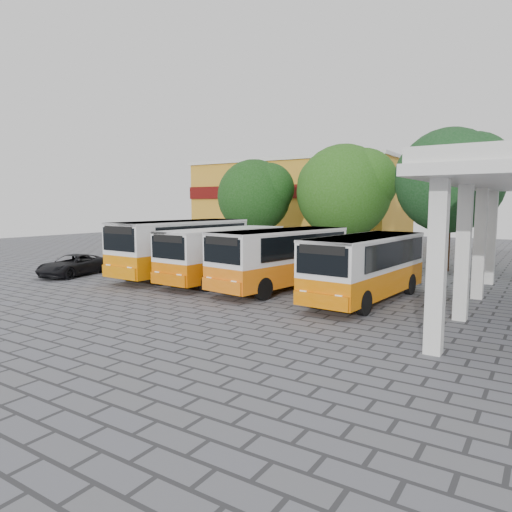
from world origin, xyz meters
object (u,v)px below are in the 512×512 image
Objects in this scene: bus_far_left at (182,244)px; bus_far_right at (366,263)px; parked_car at (73,265)px; bus_centre_right at (281,255)px; bus_centre_left at (224,251)px.

bus_far_right is at bearing -1.71° from bus_far_left.
parked_car is (-5.42, -3.21, -1.21)m from bus_far_left.
bus_centre_right is at bearing -0.84° from bus_far_left.
bus_far_left is 10.96m from bus_far_right.
bus_far_left is 3.16m from bus_centre_left.
bus_centre_right reaches higher than bus_centre_left.
bus_centre_right is at bearing 1.99° from bus_centre_left.
parked_car is at bearing -167.31° from bus_far_right.
bus_centre_right is (3.48, -0.08, 0.03)m from bus_centre_left.
parked_car is (-12.03, -2.79, -1.05)m from bus_centre_right.
bus_far_left is 1.07× the size of bus_centre_right.
bus_centre_left is at bearing -172.42° from bus_centre_right.
bus_centre_right is 4.33m from bus_far_right.
bus_far_right is at bearing -2.90° from parked_car.
bus_centre_right is 12.40m from parked_car.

